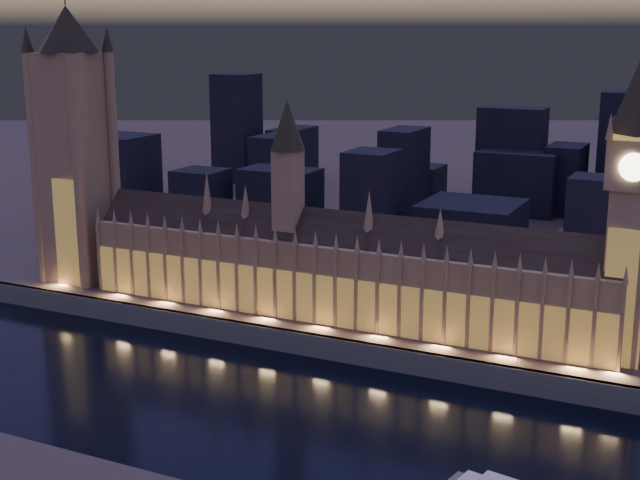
% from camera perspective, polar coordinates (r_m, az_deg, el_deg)
% --- Properties ---
extents(ground_plane, '(2000.00, 2000.00, 0.00)m').
position_cam_1_polar(ground_plane, '(282.40, -5.90, -9.79)').
color(ground_plane, black).
rests_on(ground_plane, ground).
extents(north_bank, '(2000.00, 960.00, 8.00)m').
position_cam_1_polar(north_bank, '(759.78, 15.27, 4.94)').
color(north_bank, '#403F41').
rests_on(north_bank, ground).
extents(embankment_wall, '(2000.00, 2.50, 8.00)m').
position_cam_1_polar(embankment_wall, '(313.90, -1.95, -6.49)').
color(embankment_wall, '#515752').
rests_on(embankment_wall, ground).
extents(palace_of_westminster, '(202.00, 21.33, 78.00)m').
position_cam_1_polar(palace_of_westminster, '(321.50, 0.97, -1.81)').
color(palace_of_westminster, '#94715B').
rests_on(palace_of_westminster, north_bank).
extents(victoria_tower, '(31.68, 31.68, 123.40)m').
position_cam_1_polar(victoria_tower, '(377.75, -15.51, 6.64)').
color(victoria_tower, '#94715B').
rests_on(victoria_tower, north_bank).
extents(elizabeth_tower, '(18.00, 18.00, 104.43)m').
position_cam_1_polar(elizabeth_tower, '(286.45, 19.54, 3.64)').
color(elizabeth_tower, '#94715B').
rests_on(elizabeth_tower, north_bank).
extents(city_backdrop, '(475.72, 215.63, 72.19)m').
position_cam_1_polar(city_backdrop, '(483.17, 13.53, 3.50)').
color(city_backdrop, black).
rests_on(city_backdrop, north_bank).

